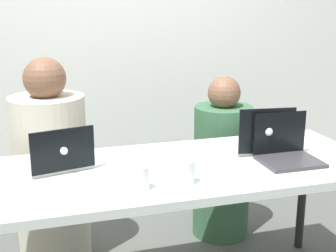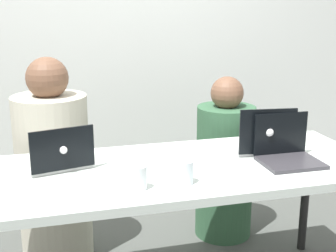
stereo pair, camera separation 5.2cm
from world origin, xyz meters
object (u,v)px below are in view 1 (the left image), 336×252
object	(u,v)px
laptop_front_right	(286,151)
person_on_right	(222,166)
water_glass_left	(141,179)
person_on_left	(51,173)
water_glass_center	(186,174)
laptop_back_right	(260,141)
laptop_back_left	(59,160)

from	to	relation	value
laptop_front_right	person_on_right	bearing A→B (deg)	92.03
laptop_front_right	water_glass_left	distance (m)	0.78
water_glass_left	laptop_front_right	bearing A→B (deg)	11.04
person_on_left	water_glass_center	world-z (taller)	person_on_left
water_glass_left	person_on_left	bearing A→B (deg)	110.84
laptop_back_right	water_glass_center	world-z (taller)	laptop_back_right
person_on_left	laptop_front_right	size ratio (longest dim) A/B	4.30
laptop_back_left	water_glass_center	world-z (taller)	laptop_back_left
person_on_right	laptop_back_right	size ratio (longest dim) A/B	3.29
laptop_back_right	water_glass_left	world-z (taller)	laptop_back_right
person_on_right	laptop_front_right	bearing A→B (deg)	95.45
person_on_left	laptop_front_right	world-z (taller)	person_on_left
laptop_front_right	water_glass_center	world-z (taller)	laptop_front_right
person_on_right	water_glass_center	size ratio (longest dim) A/B	10.46
laptop_back_left	laptop_front_right	bearing A→B (deg)	156.80
person_on_right	water_glass_left	size ratio (longest dim) A/B	10.36
laptop_front_right	water_glass_left	world-z (taller)	laptop_front_right
person_on_right	laptop_back_right	world-z (taller)	person_on_right
person_on_right	laptop_front_right	size ratio (longest dim) A/B	3.75
person_on_left	laptop_back_left	size ratio (longest dim) A/B	3.63
person_on_left	laptop_back_right	size ratio (longest dim) A/B	3.78
person_on_right	water_glass_center	bearing A→B (deg)	61.94
person_on_left	water_glass_left	xyz separation A→B (m)	(0.33, -0.88, 0.26)
person_on_right	laptop_back_right	xyz separation A→B (m)	(-0.03, -0.56, 0.34)
water_glass_center	water_glass_left	bearing A→B (deg)	-177.69
person_on_right	water_glass_center	xyz separation A→B (m)	(-0.54, -0.87, 0.33)
laptop_back_right	laptop_back_left	world-z (taller)	laptop_back_right
water_glass_center	person_on_left	bearing A→B (deg)	121.55
laptop_front_right	person_on_left	bearing A→B (deg)	146.84
person_on_left	laptop_back_left	bearing A→B (deg)	75.66
person_on_left	laptop_back_right	distance (m)	1.22
person_on_left	water_glass_center	size ratio (longest dim) A/B	11.99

